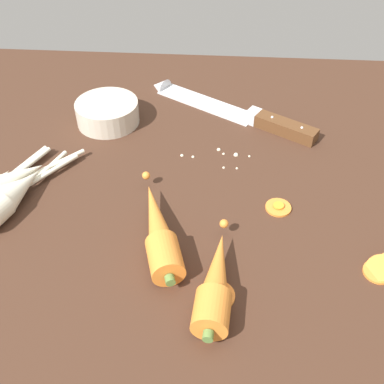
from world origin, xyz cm
name	(u,v)px	position (x,y,z in cm)	size (l,w,h in cm)	color
ground_plane	(193,200)	(0.00, 0.00, -2.00)	(120.00, 90.00, 4.00)	#42281C
chefs_knife	(225,108)	(4.45, 22.31, 0.65)	(31.49, 20.77, 4.18)	silver
whole_carrot	(159,231)	(-3.77, -10.44, 2.10)	(8.61, 19.99, 4.20)	orange
whole_carrot_second	(216,283)	(3.92, -18.25, 2.10)	(5.24, 17.77, 4.20)	orange
parsnip_mid_right	(12,195)	(-25.42, -5.03, 1.98)	(8.64, 17.87, 4.00)	silver
parsnip_outer	(1,185)	(-27.81, -2.87, 1.98)	(15.84, 16.38, 4.00)	silver
carrot_slice_stray_near	(278,207)	(12.49, -2.99, 0.36)	(3.69, 3.69, 0.70)	orange
carrot_slice_stray_mid	(217,295)	(4.20, -18.67, 0.36)	(4.26, 4.26, 0.70)	orange
prep_bowl	(107,112)	(-16.32, 17.26, 2.15)	(11.00, 11.00, 4.00)	beige
mince_crumbs	(221,154)	(3.98, 8.81, 0.31)	(11.48, 5.21, 0.79)	beige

